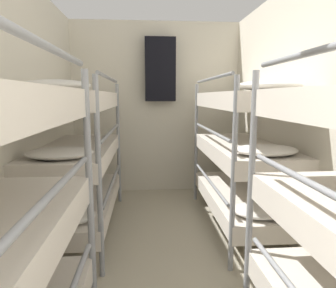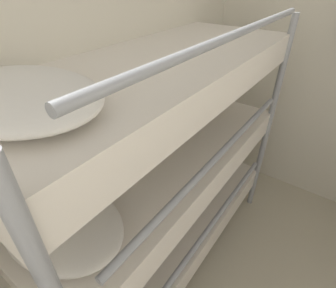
{
  "view_description": "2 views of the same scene",
  "coord_description": "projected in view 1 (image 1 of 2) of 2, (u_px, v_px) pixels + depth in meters",
  "views": [
    {
      "loc": [
        -0.17,
        0.45,
        1.45
      ],
      "look_at": [
        0.04,
        3.16,
        1.02
      ],
      "focal_mm": 32.0,
      "sensor_mm": 36.0,
      "label": 1
    },
    {
      "loc": [
        -0.13,
        2.64,
        1.84
      ],
      "look_at": [
        -0.74,
        3.48,
        1.14
      ],
      "focal_mm": 28.0,
      "sensor_mm": 36.0,
      "label": 2
    }
  ],
  "objects": [
    {
      "name": "wall_back",
      "position": [
        156.0,
        109.0,
        4.53
      ],
      "size": [
        2.58,
        0.06,
        2.53
      ],
      "color": "beige",
      "rests_on": "ground_plane"
    },
    {
      "name": "bunk_stack_left_far",
      "position": [
        77.0,
        153.0,
        3.1
      ],
      "size": [
        0.72,
        1.81,
        1.65
      ],
      "color": "gray",
      "rests_on": "ground_plane"
    },
    {
      "name": "bunk_stack_right_far",
      "position": [
        242.0,
        151.0,
        3.24
      ],
      "size": [
        0.72,
        1.81,
        1.65
      ],
      "color": "gray",
      "rests_on": "ground_plane"
    },
    {
      "name": "hanging_coat",
      "position": [
        160.0,
        70.0,
        4.3
      ],
      "size": [
        0.44,
        0.12,
        0.9
      ],
      "color": "black"
    }
  ]
}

